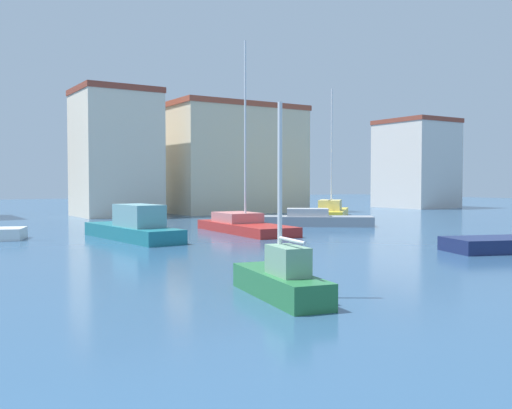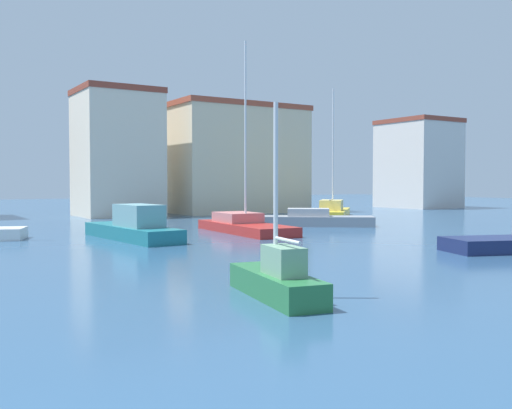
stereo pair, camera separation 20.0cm
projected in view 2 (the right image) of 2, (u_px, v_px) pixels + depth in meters
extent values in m
plane|color=#2D5175|center=(242.00, 243.00, 28.23)|extent=(160.00, 160.00, 0.00)
cube|color=#28703D|center=(276.00, 285.00, 14.86)|extent=(1.86, 4.23, 0.66)
cube|color=gray|center=(283.00, 261.00, 14.38)|extent=(0.94, 1.44, 0.73)
cylinder|color=silver|center=(276.00, 188.00, 14.76)|extent=(0.12, 0.12, 4.37)
cylinder|color=silver|center=(287.00, 240.00, 14.13)|extent=(0.35, 1.42, 0.08)
cube|color=gray|center=(311.00, 221.00, 38.93)|extent=(8.02, 6.72, 0.67)
cube|color=#ADB0B5|center=(308.00, 212.00, 38.92)|extent=(3.15, 2.91, 0.52)
cube|color=#1E707A|center=(132.00, 232.00, 29.98)|extent=(2.65, 8.13, 0.71)
cube|color=#6B9CA2|center=(139.00, 216.00, 29.25)|extent=(1.82, 3.09, 1.13)
cube|color=#B22823|center=(246.00, 228.00, 33.91)|extent=(3.22, 8.66, 0.55)
cube|color=#C4716E|center=(238.00, 217.00, 34.84)|extent=(2.36, 3.11, 0.59)
cylinder|color=silver|center=(245.00, 133.00, 33.69)|extent=(0.12, 0.12, 10.64)
cube|color=gold|center=(333.00, 213.00, 48.93)|extent=(7.88, 7.97, 0.63)
cube|color=#DFCD77|center=(331.00, 205.00, 47.73)|extent=(3.19, 3.21, 0.85)
cylinder|color=silver|center=(333.00, 149.00, 48.71)|extent=(0.12, 0.12, 10.22)
cylinder|color=silver|center=(331.00, 200.00, 47.33)|extent=(2.21, 2.26, 0.08)
cube|color=beige|center=(117.00, 156.00, 50.18)|extent=(6.60, 6.37, 10.53)
cube|color=brown|center=(117.00, 92.00, 49.96)|extent=(6.73, 6.50, 0.50)
cube|color=beige|center=(235.00, 161.00, 56.54)|extent=(12.99, 7.74, 9.97)
cube|color=#9E4733|center=(235.00, 108.00, 56.34)|extent=(13.25, 7.89, 0.50)
cube|color=beige|center=(418.00, 166.00, 66.40)|extent=(6.77, 7.69, 9.63)
cube|color=brown|center=(419.00, 122.00, 66.20)|extent=(6.91, 7.85, 0.50)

